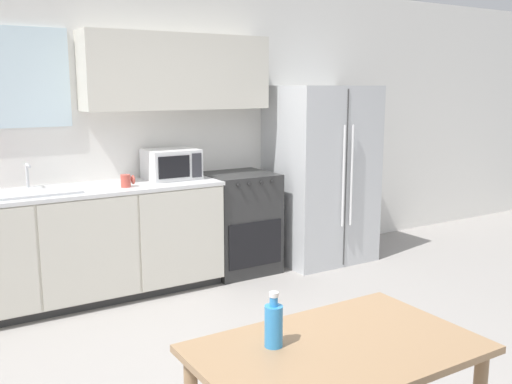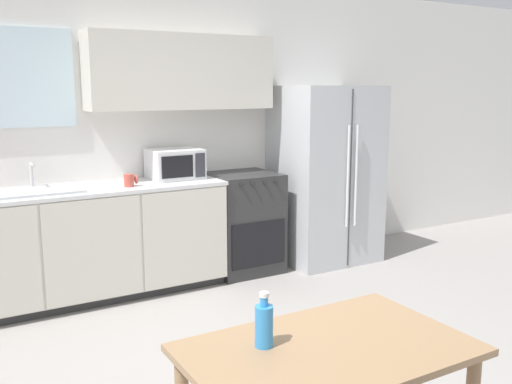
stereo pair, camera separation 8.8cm
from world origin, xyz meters
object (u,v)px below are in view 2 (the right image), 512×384
Objects in this scene: oven_range at (243,223)px; coffee_mug at (130,180)px; refrigerator at (325,174)px; microwave at (175,164)px; drink_bottle at (264,324)px; dining_table at (328,372)px.

coffee_mug is at bearing -173.63° from oven_range.
refrigerator is 3.94× the size of microwave.
microwave reaches higher than drink_bottle.
refrigerator is 15.73× the size of coffee_mug.
coffee_mug reaches higher than oven_range.
coffee_mug reaches higher than drink_bottle.
oven_range is 3.16m from drink_bottle.
dining_table is 5.03× the size of drink_bottle.
coffee_mug is at bearing 83.01° from drink_bottle.
drink_bottle is (-0.33, -2.67, -0.17)m from coffee_mug.
oven_range is 8.47× the size of coffee_mug.
oven_range is 3.17m from dining_table.
coffee_mug is at bearing 87.79° from dining_table.
coffee_mug is (-2.02, -0.04, 0.11)m from refrigerator.
refrigerator is 3.56m from dining_table.
dining_table is (-1.23, -2.92, 0.15)m from oven_range.
oven_range is at bearing 174.75° from refrigerator.
oven_range is 1.24m from coffee_mug.
microwave is at bearing 23.10° from coffee_mug.
microwave is (-0.64, 0.08, 0.60)m from oven_range.
dining_table is at bearing -30.52° from drink_bottle.
coffee_mug is (-0.48, -0.20, -0.08)m from microwave.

